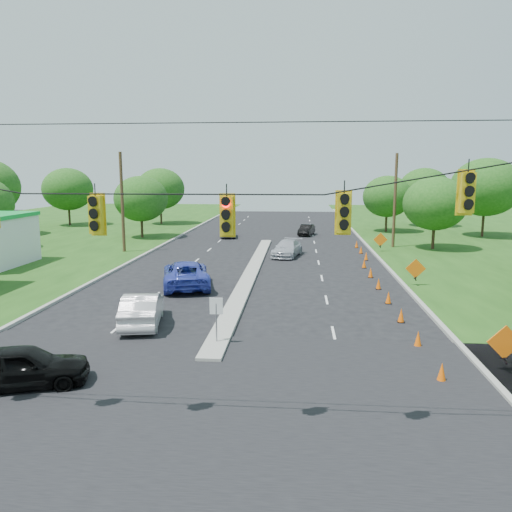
{
  "coord_description": "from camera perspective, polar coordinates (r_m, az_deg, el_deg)",
  "views": [
    {
      "loc": [
        3.37,
        -13.81,
        7.15
      ],
      "look_at": [
        1.13,
        12.13,
        2.8
      ],
      "focal_mm": 35.0,
      "sensor_mm": 36.0,
      "label": 1
    }
  ],
  "objects": [
    {
      "name": "cone_0",
      "position": [
        18.81,
        20.46,
        -12.33
      ],
      "size": [
        0.32,
        0.32,
        0.7
      ],
      "primitive_type": "cone",
      "color": "#FF5F07",
      "rests_on": "ground"
    },
    {
      "name": "cone_3",
      "position": [
        28.59,
        14.9,
        -4.6
      ],
      "size": [
        0.32,
        0.32,
        0.7
      ],
      "primitive_type": "cone",
      "color": "#FF5F07",
      "rests_on": "ground"
    },
    {
      "name": "tree_12",
      "position": [
        62.79,
        14.77,
        6.6
      ],
      "size": [
        5.88,
        5.88,
        6.86
      ],
      "color": "black",
      "rests_on": "ground"
    },
    {
      "name": "tree_11",
      "position": [
        70.83,
        18.66,
        7.21
      ],
      "size": [
        6.72,
        6.72,
        7.84
      ],
      "color": "black",
      "rests_on": "ground"
    },
    {
      "name": "cone_6",
      "position": [
        38.74,
        12.26,
        -0.85
      ],
      "size": [
        0.32,
        0.32,
        0.7
      ],
      "primitive_type": "cone",
      "color": "#FF5F07",
      "rests_on": "ground"
    },
    {
      "name": "cross_street",
      "position": [
        15.91,
        -8.2,
        -17.31
      ],
      "size": [
        160.0,
        14.0,
        0.02
      ],
      "primitive_type": "cube",
      "color": "black",
      "rests_on": "ground"
    },
    {
      "name": "utility_pole_far_left",
      "position": [
        46.67,
        -15.04,
        5.9
      ],
      "size": [
        0.28,
        0.28,
        9.0
      ],
      "primitive_type": "cylinder",
      "color": "#422D1C",
      "rests_on": "ground"
    },
    {
      "name": "cone_9",
      "position": [
        49.11,
        11.43,
        1.33
      ],
      "size": [
        0.32,
        0.32,
        0.7
      ],
      "primitive_type": "cone",
      "color": "#FF5F07",
      "rests_on": "ground"
    },
    {
      "name": "cone_7",
      "position": [
        42.24,
        12.48,
        -0.01
      ],
      "size": [
        0.32,
        0.32,
        0.7
      ],
      "primitive_type": "cone",
      "color": "#FF5F07",
      "rests_on": "ground"
    },
    {
      "name": "cone_5",
      "position": [
        35.34,
        12.97,
        -1.86
      ],
      "size": [
        0.32,
        0.32,
        0.7
      ],
      "primitive_type": "cone",
      "color": "#FF5F07",
      "rests_on": "ground"
    },
    {
      "name": "tree_10",
      "position": [
        61.41,
        24.76,
        7.15
      ],
      "size": [
        7.56,
        7.56,
        8.82
      ],
      "color": "black",
      "rests_on": "ground"
    },
    {
      "name": "cone_2",
      "position": [
        25.26,
        16.26,
        -6.52
      ],
      "size": [
        0.32,
        0.32,
        0.7
      ],
      "primitive_type": "cone",
      "color": "#FF5F07",
      "rests_on": "ground"
    },
    {
      "name": "work_sign_0",
      "position": [
        20.23,
        26.56,
        -8.97
      ],
      "size": [
        1.27,
        0.58,
        1.37
      ],
      "color": "black",
      "rests_on": "ground"
    },
    {
      "name": "work_sign_2",
      "position": [
        46.81,
        14.03,
        1.76
      ],
      "size": [
        1.27,
        0.58,
        1.37
      ],
      "color": "black",
      "rests_on": "ground"
    },
    {
      "name": "tree_4",
      "position": [
        72.94,
        -20.71,
        7.15
      ],
      "size": [
        6.72,
        6.72,
        7.84
      ],
      "color": "black",
      "rests_on": "ground"
    },
    {
      "name": "tree_5",
      "position": [
        56.62,
        -13.02,
        6.39
      ],
      "size": [
        5.88,
        5.88,
        6.86
      ],
      "color": "black",
      "rests_on": "ground"
    },
    {
      "name": "utility_pole_far_right",
      "position": [
        49.73,
        15.59,
        6.08
      ],
      "size": [
        0.28,
        0.28,
        9.0
      ],
      "primitive_type": "cylinder",
      "color": "#422D1C",
      "rests_on": "ground"
    },
    {
      "name": "black_sedan",
      "position": [
        18.81,
        -25.17,
        -11.39
      ],
      "size": [
        4.64,
        2.99,
        1.47
      ],
      "primitive_type": "imported",
      "rotation": [
        0.0,
        0.0,
        1.89
      ],
      "color": "black",
      "rests_on": "ground"
    },
    {
      "name": "white_sedan",
      "position": [
        24.35,
        -12.86,
        -5.93
      ],
      "size": [
        2.49,
        4.95,
        1.56
      ],
      "primitive_type": "imported",
      "rotation": [
        0.0,
        0.0,
        3.33
      ],
      "color": "silver",
      "rests_on": "ground"
    },
    {
      "name": "silver_car_oncoming",
      "position": [
        56.18,
        -3.19,
        2.9
      ],
      "size": [
        2.24,
        4.45,
        1.45
      ],
      "primitive_type": "imported",
      "rotation": [
        0.0,
        0.0,
        3.27
      ],
      "color": "#8888A6",
      "rests_on": "ground"
    },
    {
      "name": "curb_right",
      "position": [
        44.9,
        13.49,
        0.05
      ],
      "size": [
        0.25,
        110.0,
        0.16
      ],
      "primitive_type": "cube",
      "color": "gray",
      "rests_on": "ground"
    },
    {
      "name": "median_sign",
      "position": [
        20.89,
        -4.56,
        -6.35
      ],
      "size": [
        0.55,
        0.06,
        2.05
      ],
      "color": "gray",
      "rests_on": "ground"
    },
    {
      "name": "tree_9",
      "position": [
        49.54,
        19.79,
        5.67
      ],
      "size": [
        5.88,
        5.88,
        6.86
      ],
      "color": "black",
      "rests_on": "ground"
    },
    {
      "name": "tree_6",
      "position": [
        71.52,
        -10.88,
        7.55
      ],
      "size": [
        6.72,
        6.72,
        7.84
      ],
      "color": "black",
      "rests_on": "ground"
    },
    {
      "name": "blue_pickup",
      "position": [
        31.86,
        -8.0,
        -2.04
      ],
      "size": [
        4.18,
        6.51,
        1.67
      ],
      "primitive_type": "imported",
      "rotation": [
        0.0,
        0.0,
        3.39
      ],
      "color": "#3240B0",
      "rests_on": "ground"
    },
    {
      "name": "curb_left",
      "position": [
        46.39,
        -12.01,
        0.4
      ],
      "size": [
        0.25,
        110.0,
        0.16
      ],
      "primitive_type": "cube",
      "color": "gray",
      "rests_on": "ground"
    },
    {
      "name": "work_sign_1",
      "position": [
        33.23,
        17.77,
        -1.48
      ],
      "size": [
        1.27,
        0.58,
        1.37
      ],
      "color": "black",
      "rests_on": "ground"
    },
    {
      "name": "median",
      "position": [
        35.7,
        -0.58,
        -2.07
      ],
      "size": [
        1.0,
        34.0,
        0.18
      ],
      "primitive_type": "cube",
      "color": "gray",
      "rests_on": "ground"
    },
    {
      "name": "dark_car_receding",
      "position": [
        58.05,
        5.8,
        2.98
      ],
      "size": [
        2.12,
        4.04,
        1.27
      ],
      "primitive_type": "imported",
      "rotation": [
        0.0,
        0.0,
        -0.21
      ],
      "color": "black",
      "rests_on": "ground"
    },
    {
      "name": "signal_span",
      "position": [
        13.44,
        -9.87,
        0.02
      ],
      "size": [
        25.6,
        0.32,
        9.0
      ],
      "color": "#422D1C",
      "rests_on": "ground"
    },
    {
      "name": "ground",
      "position": [
        15.91,
        -8.2,
        -17.31
      ],
      "size": [
        160.0,
        160.0,
        0.0
      ],
      "primitive_type": "plane",
      "color": "black",
      "rests_on": "ground"
    },
    {
      "name": "cone_8",
      "position": [
        45.67,
        11.91,
        0.71
      ],
      "size": [
        0.32,
        0.32,
        0.7
      ],
      "primitive_type": "cone",
      "color": "#FF5F07",
      "rests_on": "ground"
    },
    {
      "name": "cone_1",
      "position": [
        22.0,
        18.03,
        -9.0
      ],
      "size": [
        0.32,
        0.32,
        0.7
      ],
      "primitive_type": "cone",
      "color": "#FF5F07",
      "rests_on": "ground"
    },
    {
      "name": "silver_car_far",
      "position": [
        43.2,
        3.59,
        0.87
      ],
      "size": [
        2.94,
        5.13,
        1.4
      ],
      "primitive_type": "imported",
      "rotation": [
        0.0,
        0.0,
        -0.22
      ],
      "color": "#AFB0BA",
      "rests_on": "ground"
    },
    {
      "name": "cone_4",
      "position": [
        31.95,
        13.83,
        -3.09
      ],
      "size": [
        0.32,
        0.32,
        0.7
      ],
      "primitive_type": "cone",
      "color": "#FF5F07",
      "rests_on": "ground"
    }
  ]
}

